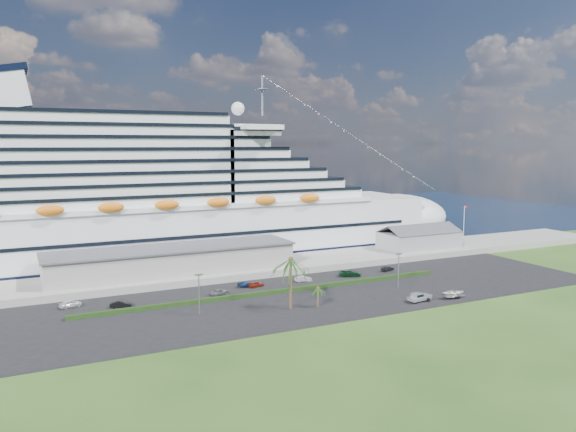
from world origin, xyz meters
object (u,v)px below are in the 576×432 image
cruise_ship (162,203)px  boat_trailer (454,293)px  parked_car_3 (247,284)px  pickup_truck (419,297)px

cruise_ship → boat_trailer: 84.60m
parked_car_3 → boat_trailer: (36.80, -29.15, 0.48)m
cruise_ship → parked_car_3: size_ratio=40.78×
boat_trailer → pickup_truck: bearing=171.6°
pickup_truck → boat_trailer: 8.59m
cruise_ship → parked_car_3: bearing=-75.5°
parked_car_3 → pickup_truck: (28.30, -27.90, 0.35)m
pickup_truck → boat_trailer: bearing=-8.4°
cruise_ship → parked_car_3: 43.76m
boat_trailer → parked_car_3: bearing=141.6°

